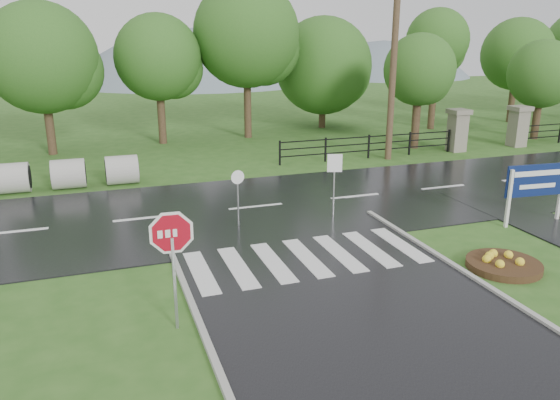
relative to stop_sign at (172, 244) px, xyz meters
name	(u,v)px	position (x,y,z in m)	size (l,w,h in m)	color
ground	(400,354)	(4.02, -2.45, -1.95)	(120.00, 120.00, 0.00)	#2F5C1E
main_road	(256,208)	(4.02, 7.55, -1.95)	(90.00, 8.00, 0.04)	black
crosswalk	(307,257)	(4.02, 2.55, -1.89)	(6.50, 2.80, 0.02)	silver
pillar_west	(457,129)	(17.02, 13.55, -0.77)	(1.00, 1.00, 2.24)	gray
pillar_east	(518,125)	(21.02, 13.55, -0.77)	(1.00, 1.00, 2.24)	gray
fence_west	(369,144)	(11.77, 13.55, -1.22)	(9.58, 0.08, 1.20)	black
hills	(167,197)	(7.51, 62.55, -17.48)	(102.00, 48.00, 48.00)	slate
treeline	(205,139)	(5.02, 21.55, -1.95)	(83.20, 5.20, 10.00)	#28591B
stop_sign	(172,244)	(0.00, 0.00, 0.00)	(1.25, 0.10, 2.81)	#939399
estate_billboard	(537,183)	(12.23, 2.89, -0.55)	(2.32, 0.26, 2.03)	silver
flower_bed	(504,263)	(8.81, 0.24, -1.80)	(1.97, 1.97, 0.39)	#332111
reg_sign_small	(334,173)	(6.20, 5.56, -0.37)	(0.48, 0.17, 2.24)	#939399
reg_sign_round	(238,191)	(2.89, 5.71, -0.70)	(0.45, 0.09, 1.93)	#939399
utility_pole_east	(394,59)	(12.61, 13.05, 2.94)	(1.65, 0.67, 9.62)	#473523
entrance_tree_left	(420,70)	(15.39, 15.05, 2.24)	(3.80, 3.80, 6.12)	#3D2B1C
entrance_tree_right	(542,74)	(23.68, 15.05, 1.84)	(3.92, 3.92, 5.77)	#3D2B1C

